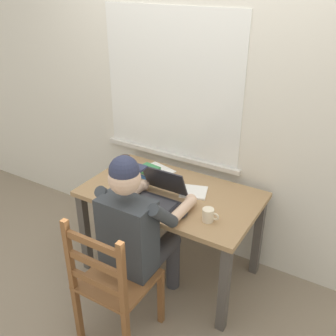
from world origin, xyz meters
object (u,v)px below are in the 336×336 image
object	(u,v)px
coffee_mug_white	(208,215)
book_stack_main	(149,172)
computer_mouse	(183,214)
wooden_chair	(113,283)
desk	(171,204)
coffee_mug_dark	(125,162)
laptop	(157,195)
seated_person	(138,229)

from	to	relation	value
coffee_mug_white	book_stack_main	xyz separation A→B (m)	(-0.64, 0.30, -0.01)
coffee_mug_white	computer_mouse	bearing A→B (deg)	-166.07
wooden_chair	book_stack_main	distance (m)	0.93
desk	coffee_mug_white	world-z (taller)	coffee_mug_white
desk	coffee_mug_dark	xyz separation A→B (m)	(-0.51, 0.14, 0.15)
coffee_mug_dark	book_stack_main	world-z (taller)	coffee_mug_dark
coffee_mug_white	wooden_chair	bearing A→B (deg)	-124.07
computer_mouse	book_stack_main	size ratio (longest dim) A/B	0.54
wooden_chair	computer_mouse	distance (m)	0.61
laptop	coffee_mug_dark	world-z (taller)	laptop
coffee_mug_dark	coffee_mug_white	bearing A→B (deg)	-19.79
computer_mouse	coffee_mug_white	size ratio (longest dim) A/B	0.89
desk	computer_mouse	bearing A→B (deg)	-45.53
seated_person	coffee_mug_dark	xyz separation A→B (m)	(-0.52, 0.58, 0.09)
desk	seated_person	bearing A→B (deg)	-87.86
wooden_chair	laptop	world-z (taller)	laptop
coffee_mug_dark	book_stack_main	distance (m)	0.25
book_stack_main	coffee_mug_dark	bearing A→B (deg)	175.06
coffee_mug_dark	seated_person	bearing A→B (deg)	-48.01
laptop	coffee_mug_white	xyz separation A→B (m)	(0.40, -0.03, -0.01)
coffee_mug_white	book_stack_main	size ratio (longest dim) A/B	0.61
desk	book_stack_main	xyz separation A→B (m)	(-0.26, 0.12, 0.14)
desk	laptop	distance (m)	0.21
seated_person	laptop	bearing A→B (deg)	97.59
desk	coffee_mug_white	size ratio (longest dim) A/B	11.15
coffee_mug_white	book_stack_main	bearing A→B (deg)	155.10
computer_mouse	coffee_mug_white	world-z (taller)	coffee_mug_white
coffee_mug_dark	book_stack_main	xyz separation A→B (m)	(0.25, -0.02, -0.01)
wooden_chair	computer_mouse	size ratio (longest dim) A/B	9.25
seated_person	wooden_chair	xyz separation A→B (m)	(-0.00, -0.28, -0.22)
desk	wooden_chair	distance (m)	0.74
desk	coffee_mug_white	bearing A→B (deg)	-25.43
coffee_mug_white	laptop	bearing A→B (deg)	175.55
laptop	coffee_mug_white	bearing A→B (deg)	-4.45
desk	seated_person	distance (m)	0.45
coffee_mug_dark	computer_mouse	bearing A→B (deg)	-26.44
desk	coffee_mug_dark	world-z (taller)	coffee_mug_dark
laptop	computer_mouse	bearing A→B (deg)	-16.68
laptop	coffee_mug_dark	distance (m)	0.56
coffee_mug_white	coffee_mug_dark	distance (m)	0.94
seated_person	laptop	size ratio (longest dim) A/B	3.73
desk	coffee_mug_dark	distance (m)	0.55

